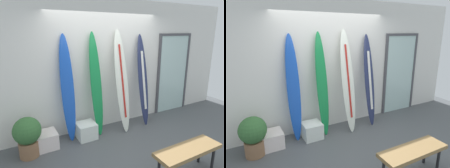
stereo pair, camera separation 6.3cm
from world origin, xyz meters
The scene contains 11 objects.
ground centered at (0.00, 0.00, -0.02)m, with size 8.00×8.00×0.04m, color #4B4F52.
wall_back centered at (0.00, 1.30, 1.40)m, with size 7.20×0.20×2.80m, color silver.
surfboard_cobalt centered at (-0.93, 1.02, 1.05)m, with size 0.26×0.33×2.10m.
surfboard_emerald centered at (-0.34, 0.97, 1.05)m, with size 0.25×0.39×2.13m.
surfboard_ivory centered at (0.23, 0.90, 1.08)m, with size 0.30×0.54×2.18m.
surfboard_navy centered at (0.81, 0.92, 1.03)m, with size 0.26×0.49×2.08m.
display_block_left centered at (-0.63, 0.86, 0.16)m, with size 0.38×0.38×0.32m.
display_block_center centered at (-1.42, 0.90, 0.15)m, with size 0.40×0.40×0.30m.
glass_door centered at (2.00, 1.18, 1.07)m, with size 1.06×0.06×2.08m.
potted_plant centered at (-1.74, 0.76, 0.41)m, with size 0.47×0.47×0.72m.
bench centered at (0.29, -0.89, 0.40)m, with size 1.09×0.35×0.46m.
Camera 2 is at (-1.86, -2.61, 2.12)m, focal length 31.53 mm.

